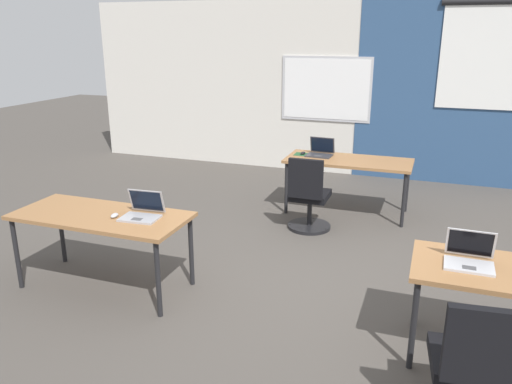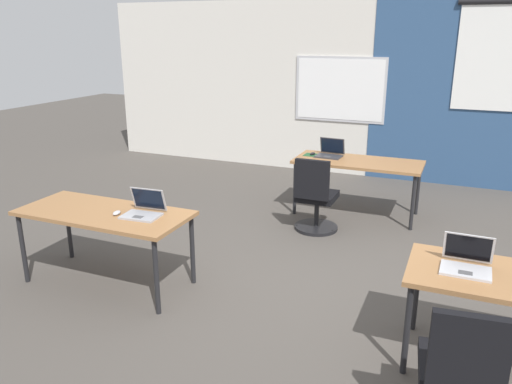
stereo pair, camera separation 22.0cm
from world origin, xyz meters
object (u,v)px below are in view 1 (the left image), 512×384
at_px(desk_near_left, 101,220).
at_px(mouse_far_left, 303,153).
at_px(laptop_far_left, 320,152).
at_px(chair_far_left, 308,200).
at_px(desk_far_center, 348,164).
at_px(laptop_near_right_inner, 469,258).
at_px(mouse_near_left_inner, 114,215).
at_px(laptop_near_left_inner, 142,212).
at_px(chair_near_right_inner, 470,376).

height_order(desk_near_left, mouse_far_left, mouse_far_left).
height_order(laptop_far_left, chair_far_left, laptop_far_left).
xyz_separation_m(desk_near_left, laptop_far_left, (1.35, 2.89, 0.11)).
bearing_deg(chair_far_left, mouse_far_left, -70.41).
relative_size(desk_far_center, laptop_near_right_inner, 4.79).
xyz_separation_m(desk_near_left, desk_far_center, (1.75, 2.80, 0.00)).
distance_m(mouse_far_left, laptop_near_right_inner, 3.46).
xyz_separation_m(desk_far_center, chair_far_left, (-0.32, -0.79, -0.28)).
height_order(mouse_near_left_inner, chair_far_left, chair_far_left).
relative_size(laptop_near_left_inner, mouse_far_left, 3.22).
bearing_deg(laptop_near_left_inner, chair_near_right_inner, -21.89).
bearing_deg(desk_near_left, laptop_far_left, 64.93).
distance_m(desk_near_left, chair_far_left, 2.49).
distance_m(mouse_near_left_inner, chair_far_left, 2.43).
relative_size(mouse_near_left_inner, laptop_far_left, 0.31).
xyz_separation_m(mouse_near_left_inner, laptop_far_left, (1.19, 2.92, 0.03)).
relative_size(desk_near_left, laptop_near_left_inner, 4.55).
height_order(laptop_near_left_inner, chair_far_left, laptop_near_left_inner).
bearing_deg(mouse_near_left_inner, laptop_far_left, 67.91).
bearing_deg(laptop_near_right_inner, mouse_near_left_inner, -178.34).
distance_m(mouse_near_left_inner, chair_near_right_inner, 3.05).
bearing_deg(desk_far_center, mouse_far_left, 173.68).
xyz_separation_m(desk_far_center, chair_near_right_inner, (1.35, -3.60, -0.28)).
bearing_deg(laptop_far_left, laptop_near_left_inner, -104.72).
bearing_deg(laptop_near_left_inner, mouse_far_left, 71.20).
height_order(mouse_far_left, chair_near_right_inner, chair_near_right_inner).
xyz_separation_m(desk_near_left, chair_near_right_inner, (3.10, -0.80, -0.28)).
bearing_deg(desk_near_left, mouse_near_left_inner, -9.52).
height_order(desk_far_center, laptop_far_left, laptop_far_left).
height_order(mouse_far_left, chair_far_left, chair_far_left).
bearing_deg(desk_near_left, desk_far_center, 57.99).
xyz_separation_m(chair_far_left, laptop_near_right_inner, (1.65, -2.00, 0.39)).
bearing_deg(laptop_near_right_inner, desk_near_left, -178.90).
bearing_deg(mouse_near_left_inner, desk_far_center, 60.77).
height_order(chair_far_left, chair_near_right_inner, same).
height_order(mouse_far_left, laptop_near_right_inner, laptop_near_right_inner).
bearing_deg(mouse_far_left, laptop_near_right_inner, -55.57).
bearing_deg(chair_near_right_inner, mouse_near_left_inner, -21.13).
relative_size(laptop_near_left_inner, laptop_near_right_inner, 1.05).
xyz_separation_m(laptop_near_left_inner, mouse_far_left, (0.73, 2.81, -0.03)).
bearing_deg(chair_near_right_inner, desk_far_center, -75.85).
xyz_separation_m(desk_far_center, mouse_near_left_inner, (-1.58, -2.83, 0.08)).
height_order(laptop_near_left_inner, laptop_near_right_inner, laptop_near_right_inner).
bearing_deg(chair_far_left, laptop_near_right_inner, 129.63).
xyz_separation_m(mouse_near_left_inner, mouse_far_left, (0.96, 2.90, 0.00)).
height_order(desk_far_center, chair_near_right_inner, chair_near_right_inner).
bearing_deg(mouse_near_left_inner, desk_near_left, 170.48).
distance_m(mouse_far_left, chair_far_left, 0.98).
height_order(desk_near_left, laptop_far_left, laptop_far_left).
bearing_deg(mouse_near_left_inner, laptop_near_right_inner, 0.83).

